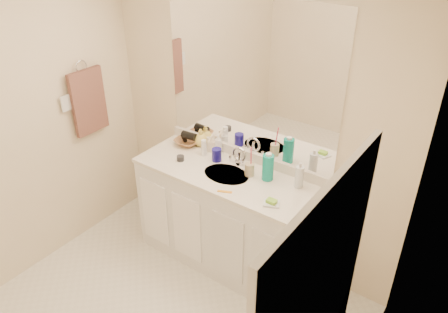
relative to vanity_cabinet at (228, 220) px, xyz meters
name	(u,v)px	position (x,y,z in m)	size (l,w,h in m)	color
wall_back	(248,123)	(0.00, 0.28, 0.77)	(2.60, 0.02, 2.40)	beige
wall_right	(340,310)	(1.30, -1.02, 0.77)	(0.02, 2.60, 2.40)	beige
vanity_cabinet	(228,220)	(0.00, 0.00, 0.00)	(1.50, 0.55, 0.85)	white
countertop	(228,175)	(0.00, 0.00, 0.44)	(1.52, 0.57, 0.03)	white
backsplash	(246,155)	(0.00, 0.26, 0.50)	(1.52, 0.03, 0.08)	silver
sink_basin	(226,175)	(0.00, -0.02, 0.44)	(0.37, 0.37, 0.02)	beige
faucet	(239,158)	(0.00, 0.16, 0.51)	(0.02, 0.02, 0.11)	silver
mirror	(249,79)	(0.00, 0.27, 1.14)	(1.48, 0.01, 1.20)	white
blue_mug	(217,155)	(-0.18, 0.10, 0.51)	(0.08, 0.08, 0.11)	navy
tan_cup	(250,169)	(0.15, 0.07, 0.51)	(0.07, 0.07, 0.10)	tan
toothbrush	(251,158)	(0.16, 0.07, 0.60)	(0.01, 0.01, 0.20)	#DC3A5C
mouthwash_bottle	(268,167)	(0.29, 0.10, 0.56)	(0.09, 0.09, 0.20)	#0B8D7D
clear_pump_bottle	(299,177)	(0.53, 0.15, 0.54)	(0.06, 0.06, 0.17)	silver
soap_dish	(271,203)	(0.48, -0.15, 0.46)	(0.11, 0.09, 0.01)	white
green_soap	(272,201)	(0.48, -0.15, 0.48)	(0.07, 0.05, 0.02)	#85C931
orange_comb	(225,192)	(0.13, -0.22, 0.46)	(0.11, 0.02, 0.00)	orange
dark_jar	(180,158)	(-0.42, -0.07, 0.48)	(0.06, 0.06, 0.04)	#27282C
extra_white_bottle	(204,148)	(-0.32, 0.11, 0.52)	(0.04, 0.04, 0.14)	white
soap_bottle_white	(218,143)	(-0.25, 0.22, 0.54)	(0.06, 0.07, 0.17)	white
soap_bottle_cream	(212,143)	(-0.31, 0.21, 0.53)	(0.07, 0.07, 0.15)	#F0E0C4
soap_bottle_yellow	(201,137)	(-0.45, 0.23, 0.53)	(0.12, 0.12, 0.15)	#E6CF59
wicker_basket	(188,142)	(-0.55, 0.18, 0.48)	(0.21, 0.21, 0.05)	#905F3A
hair_dryer	(189,136)	(-0.53, 0.18, 0.54)	(0.06, 0.06, 0.13)	black
towel_ring	(81,67)	(-1.27, -0.25, 1.12)	(0.11, 0.11, 0.01)	silver
hand_towel	(89,102)	(-1.25, -0.25, 0.82)	(0.04, 0.32, 0.55)	#4B2E28
switch_plate	(66,103)	(-1.27, -0.45, 0.88)	(0.01, 0.09, 0.13)	white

